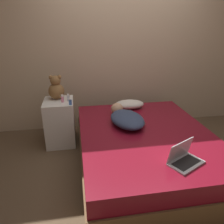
% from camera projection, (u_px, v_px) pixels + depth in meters
% --- Properties ---
extents(ground_plane, '(12.00, 12.00, 0.00)m').
position_uv_depth(ground_plane, '(144.00, 164.00, 2.82)').
color(ground_plane, brown).
extents(wall_back, '(8.00, 0.06, 2.60)m').
position_uv_depth(wall_back, '(124.00, 49.00, 3.52)').
color(wall_back, tan).
rests_on(wall_back, ground_plane).
extents(bed, '(1.60, 2.05, 0.47)m').
position_uv_depth(bed, '(145.00, 148.00, 2.73)').
color(bed, brown).
rests_on(bed, ground_plane).
extents(nightstand, '(0.41, 0.49, 0.66)m').
position_uv_depth(nightstand, '(60.00, 122.00, 3.23)').
color(nightstand, silver).
rests_on(nightstand, ground_plane).
extents(pillow, '(0.45, 0.26, 0.13)m').
position_uv_depth(pillow, '(129.00, 104.00, 3.35)').
color(pillow, beige).
rests_on(pillow, bed).
extents(person_lying, '(0.49, 0.77, 0.17)m').
position_uv_depth(person_lying, '(126.00, 118.00, 2.83)').
color(person_lying, '#2D3851').
rests_on(person_lying, bed).
extents(laptop, '(0.38, 0.33, 0.21)m').
position_uv_depth(laptop, '(184.00, 158.00, 2.04)').
color(laptop, silver).
rests_on(laptop, bed).
extents(teddy_bear, '(0.23, 0.23, 0.35)m').
position_uv_depth(teddy_bear, '(56.00, 89.00, 3.14)').
color(teddy_bear, brown).
rests_on(teddy_bear, nightstand).
extents(bottle_clear, '(0.03, 0.03, 0.10)m').
position_uv_depth(bottle_clear, '(68.00, 98.00, 3.07)').
color(bottle_clear, silver).
rests_on(bottle_clear, nightstand).
extents(bottle_pink, '(0.04, 0.04, 0.11)m').
position_uv_depth(bottle_pink, '(62.00, 99.00, 3.03)').
color(bottle_pink, pink).
rests_on(bottle_pink, nightstand).
extents(bottle_blue, '(0.04, 0.04, 0.09)m').
position_uv_depth(bottle_blue, '(70.00, 102.00, 2.94)').
color(bottle_blue, '#3866B2').
rests_on(bottle_blue, nightstand).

